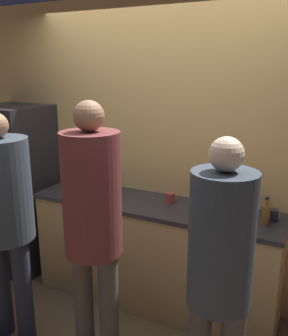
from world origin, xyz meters
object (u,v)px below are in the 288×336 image
refrigerator (18,189)px  person_right (220,270)px  cup_black (273,215)px  person_left (4,207)px  bottle_amber (266,214)px  cup_red (170,198)px  fruit_bowl (214,213)px  potted_plant (105,176)px  utensil_crock (240,203)px  person_center (93,218)px

refrigerator → person_right: size_ratio=0.97×
person_right → cup_black: size_ratio=19.31×
person_left → bottle_amber: person_left is taller
refrigerator → person_right: 2.49m
refrigerator → cup_black: refrigerator is taller
refrigerator → person_left: (0.75, -0.86, 0.23)m
cup_red → cup_black: 0.83m
fruit_bowl → cup_black: size_ratio=3.93×
person_right → fruit_bowl: 0.88m
person_left → fruit_bowl: 1.52m
person_right → potted_plant: bearing=142.3°
cup_black → potted_plant: 1.52m
refrigerator → fruit_bowl: size_ratio=4.78×
potted_plant → bottle_amber: bearing=-6.9°
fruit_bowl → cup_red: bearing=157.4°
refrigerator → potted_plant: bearing=11.1°
person_left → person_right: person_left is taller
person_right → bottle_amber: bearing=84.8°
refrigerator → utensil_crock: 2.19m
person_center → fruit_bowl: person_center is taller
person_center → cup_red: 0.96m
person_left → utensil_crock: (1.42, 1.03, -0.08)m
cup_red → person_right: bearing=-55.0°
person_center → potted_plant: person_center is taller
person_right → potted_plant: 1.76m
person_center → cup_red: (0.12, 0.94, -0.15)m
person_center → person_right: (0.83, -0.07, -0.10)m
refrigerator → fruit_bowl: 2.05m
person_center → fruit_bowl: (0.56, 0.76, -0.14)m
person_left → cup_black: person_left is taller
person_right → utensil_crock: person_right is taller
person_left → person_right: bearing=-1.4°
refrigerator → utensil_crock: bearing=4.6°
fruit_bowl → potted_plant: size_ratio=1.56×
utensil_crock → cup_black: utensil_crock is taller
utensil_crock → cup_red: 0.57m
person_left → fruit_bowl: size_ratio=4.98×
person_center → cup_black: 1.34m
cup_red → person_center: bearing=-97.4°
bottle_amber → cup_black: (0.04, 0.10, -0.04)m
person_center → utensil_crock: bearing=55.5°
refrigerator → person_center: bearing=-29.1°
person_left → bottle_amber: 1.86m
fruit_bowl → cup_red: size_ratio=4.13×
cup_black → fruit_bowl: bearing=-156.9°
person_right → cup_black: (0.12, 1.00, -0.04)m
fruit_bowl → utensil_crock: utensil_crock is taller
person_right → utensil_crock: (-0.14, 1.07, -0.02)m
refrigerator → person_left: person_left is taller
fruit_bowl → potted_plant: potted_plant is taller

